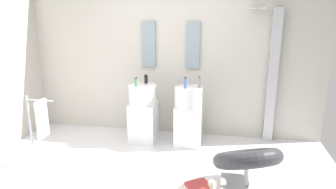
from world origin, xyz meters
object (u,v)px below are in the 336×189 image
pedestal_sink_left (143,113)px  pedestal_sink_right (188,115)px  towel_rack (40,120)px  soap_bottle_green (136,82)px  soap_bottle_blue (185,83)px  lounge_chair (247,162)px  magazine_red (198,185)px  soap_bottle_black (146,79)px  coffee_mug (211,184)px  shower_column (272,74)px  soap_bottle_grey (199,82)px

pedestal_sink_left → pedestal_sink_right: 0.71m
towel_rack → soap_bottle_green: size_ratio=6.74×
soap_bottle_green → soap_bottle_blue: size_ratio=0.83×
lounge_chair → magazine_red: lounge_chair is taller
lounge_chair → soap_bottle_black: 2.05m
pedestal_sink_left → soap_bottle_black: bearing=80.0°
pedestal_sink_right → soap_bottle_green: soap_bottle_green is taller
soap_bottle_green → soap_bottle_blue: bearing=1.3°
lounge_chair → coffee_mug: size_ratio=11.24×
soap_bottle_black → shower_column: bearing=7.3°
soap_bottle_green → lounge_chair: bearing=-33.2°
magazine_red → soap_bottle_green: soap_bottle_green is taller
pedestal_sink_left → soap_bottle_black: size_ratio=7.22×
shower_column → towel_rack: 3.35m
pedestal_sink_left → soap_bottle_grey: 1.00m
shower_column → soap_bottle_green: shower_column is taller
lounge_chair → magazine_red: (-0.54, -0.04, -0.33)m
pedestal_sink_left → towel_rack: (-1.11, -1.00, 0.16)m
towel_rack → soap_bottle_blue: (1.78, 0.90, 0.36)m
magazine_red → soap_bottle_blue: bearing=72.6°
shower_column → soap_bottle_blue: bearing=-159.4°
lounge_chair → pedestal_sink_left: bearing=142.9°
shower_column → soap_bottle_grey: bearing=-161.2°
shower_column → lounge_chair: size_ratio=1.98×
towel_rack → soap_bottle_green: 1.41m
coffee_mug → soap_bottle_grey: soap_bottle_grey is taller
coffee_mug → towel_rack: bearing=175.1°
coffee_mug → soap_bottle_green: 1.84m
towel_rack → soap_bottle_blue: bearing=26.8°
towel_rack → soap_bottle_green: soap_bottle_green is taller
soap_bottle_green → pedestal_sink_right: bearing=8.6°
coffee_mug → shower_column: bearing=62.9°
lounge_chair → magazine_red: size_ratio=3.87×
shower_column → soap_bottle_blue: shower_column is taller
pedestal_sink_right → soap_bottle_green: (-0.77, -0.12, 0.51)m
pedestal_sink_right → soap_bottle_black: 0.86m
pedestal_sink_left → soap_bottle_black: (0.02, 0.13, 0.51)m
lounge_chair → coffee_mug: 0.49m
pedestal_sink_left → shower_column: 2.05m
shower_column → soap_bottle_black: bearing=-172.7°
pedestal_sink_left → soap_bottle_black: soap_bottle_black is taller
pedestal_sink_left → coffee_mug: 1.69m
soap_bottle_green → soap_bottle_black: soap_bottle_green is taller
towel_rack → soap_bottle_blue: soap_bottle_blue is taller
soap_bottle_blue → soap_bottle_green: bearing=-178.7°
pedestal_sink_left → soap_bottle_grey: soap_bottle_grey is taller
pedestal_sink_right → lounge_chair: size_ratio=0.98×
soap_bottle_black → soap_bottle_blue: 0.68m
towel_rack → pedestal_sink_right: bearing=28.8°
shower_column → magazine_red: 2.10m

